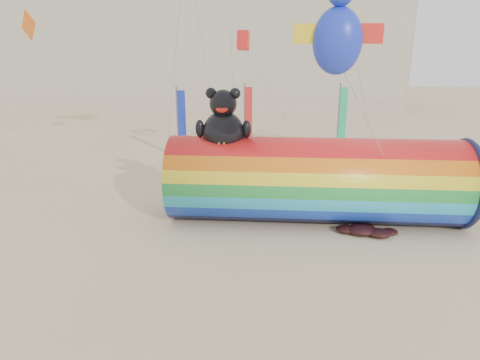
# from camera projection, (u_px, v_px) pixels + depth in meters

# --- Properties ---
(ground) EXTENTS (160.00, 160.00, 0.00)m
(ground) POSITION_uv_depth(u_px,v_px,m) (225.00, 248.00, 17.18)
(ground) COLOR #CCB58C
(ground) RESTS_ON ground
(hotel_building) EXTENTS (60.40, 15.40, 20.60)m
(hotel_building) POSITION_uv_depth(u_px,v_px,m) (175.00, 28.00, 58.82)
(hotel_building) COLOR #B7AD99
(hotel_building) RESTS_ON ground
(windsock_assembly) EXTENTS (13.29, 4.05, 6.13)m
(windsock_assembly) POSITION_uv_depth(u_px,v_px,m) (315.00, 178.00, 19.42)
(windsock_assembly) COLOR red
(windsock_assembly) RESTS_ON ground
(kite_handler) EXTENTS (0.73, 0.67, 1.67)m
(kite_handler) POSITION_uv_depth(u_px,v_px,m) (353.00, 208.00, 19.14)
(kite_handler) COLOR slate
(kite_handler) RESTS_ON ground
(fabric_bundle) EXTENTS (2.62, 1.35, 0.41)m
(fabric_bundle) POSITION_uv_depth(u_px,v_px,m) (366.00, 231.00, 18.36)
(fabric_bundle) COLOR #360D09
(fabric_bundle) RESTS_ON ground
(festival_banners) EXTENTS (12.36, 3.58, 5.20)m
(festival_banners) POSITION_uv_depth(u_px,v_px,m) (259.00, 119.00, 31.90)
(festival_banners) COLOR #59595E
(festival_banners) RESTS_ON ground
(beachgoers) EXTENTS (72.19, 59.93, 1.86)m
(beachgoers) POSITION_uv_depth(u_px,v_px,m) (269.00, 294.00, 12.27)
(beachgoers) COLOR #33333F
(beachgoers) RESTS_ON ground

